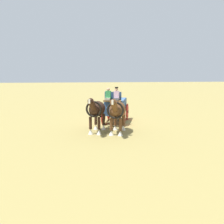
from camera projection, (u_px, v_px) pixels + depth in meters
The scene contains 4 objects.
ground_plane at pixel (116, 122), 19.30m from camera, with size 220.00×220.00×0.00m, color #9E8C4C.
show_wagon at pixel (116, 106), 18.96m from camera, with size 5.81×2.82×2.77m.
draft_horse_near at pixel (117, 111), 15.29m from camera, with size 3.13×1.68×2.28m.
draft_horse_off at pixel (97, 110), 15.49m from camera, with size 2.98×1.59×2.30m.
Camera 1 is at (18.60, -3.82, 3.56)m, focal length 39.94 mm.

